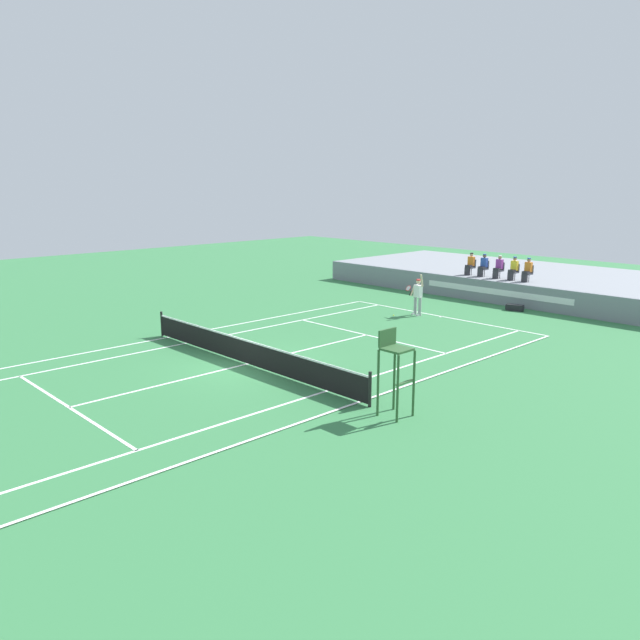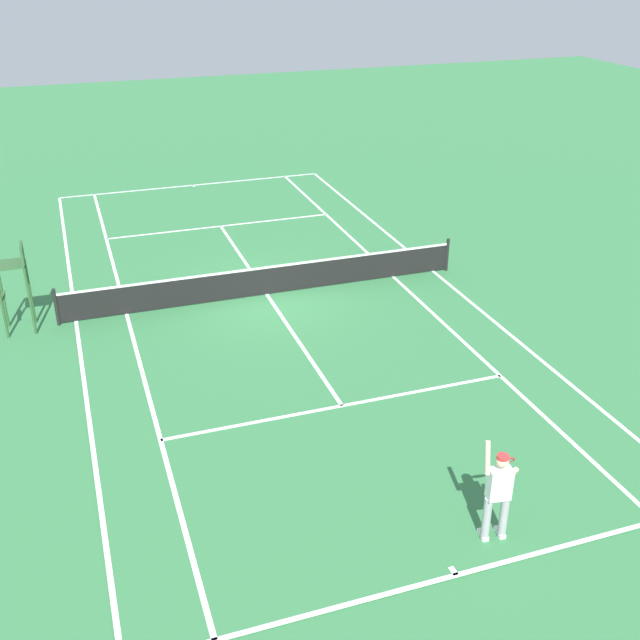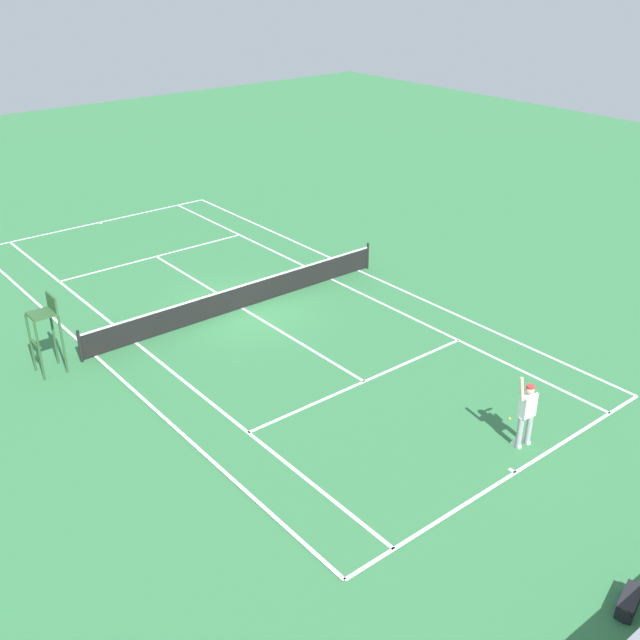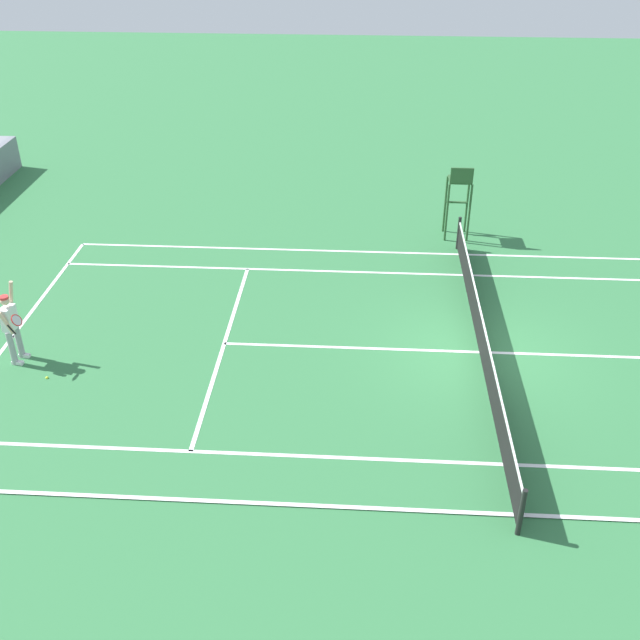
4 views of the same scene
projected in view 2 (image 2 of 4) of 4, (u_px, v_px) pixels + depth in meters
The scene contains 6 objects.
ground_plane at pixel (267, 295), 22.98m from camera, with size 80.00×80.00×0.00m, color #337542.
court at pixel (267, 295), 22.97m from camera, with size 11.08×23.88×0.03m.
net at pixel (267, 279), 22.74m from camera, with size 11.98×0.10×1.07m.
tennis_player at pixel (498, 493), 13.30m from camera, with size 0.80×0.62×2.08m.
tennis_ball at pixel (499, 495), 14.73m from camera, with size 0.07×0.07×0.07m, color #D1E533.
umpire_chair at pixel (15, 277), 20.30m from camera, with size 0.77×0.77×2.44m.
Camera 2 is at (5.29, 20.26, 9.62)m, focal length 43.31 mm.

